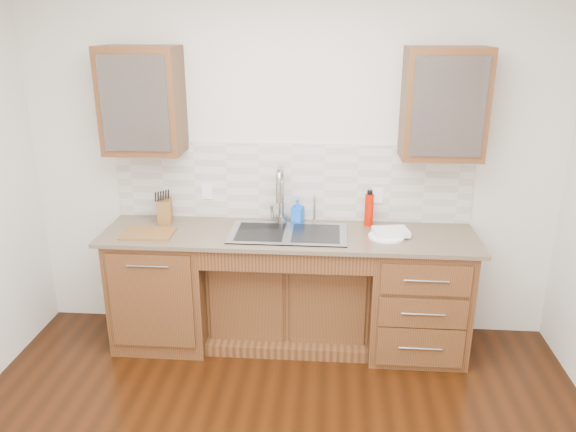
# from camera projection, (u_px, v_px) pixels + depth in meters

# --- Properties ---
(wall_back) EXTENTS (4.00, 0.10, 2.70)m
(wall_back) POSITION_uv_depth(u_px,v_px,m) (292.00, 161.00, 4.25)
(wall_back) COLOR silver
(wall_back) RESTS_ON ground
(base_cabinet_left) EXTENTS (0.70, 0.62, 0.88)m
(base_cabinet_left) POSITION_uv_depth(u_px,v_px,m) (165.00, 286.00, 4.29)
(base_cabinet_left) COLOR #593014
(base_cabinet_left) RESTS_ON ground
(base_cabinet_center) EXTENTS (1.20, 0.44, 0.70)m
(base_cabinet_center) POSITION_uv_depth(u_px,v_px,m) (289.00, 296.00, 4.33)
(base_cabinet_center) COLOR #593014
(base_cabinet_center) RESTS_ON ground
(base_cabinet_right) EXTENTS (0.70, 0.62, 0.88)m
(base_cabinet_right) POSITION_uv_depth(u_px,v_px,m) (416.00, 295.00, 4.15)
(base_cabinet_right) COLOR #593014
(base_cabinet_right) RESTS_ON ground
(countertop) EXTENTS (2.70, 0.65, 0.03)m
(countertop) POSITION_uv_depth(u_px,v_px,m) (288.00, 235.00, 4.05)
(countertop) COLOR #84705B
(countertop) RESTS_ON base_cabinet_left
(backsplash) EXTENTS (2.70, 0.02, 0.59)m
(backsplash) POSITION_uv_depth(u_px,v_px,m) (292.00, 182.00, 4.25)
(backsplash) COLOR beige
(backsplash) RESTS_ON wall_back
(sink) EXTENTS (0.84, 0.46, 0.19)m
(sink) POSITION_uv_depth(u_px,v_px,m) (288.00, 245.00, 4.06)
(sink) COLOR #9E9EA5
(sink) RESTS_ON countertop
(faucet) EXTENTS (0.04, 0.04, 0.40)m
(faucet) POSITION_uv_depth(u_px,v_px,m) (281.00, 198.00, 4.19)
(faucet) COLOR #999993
(faucet) RESTS_ON countertop
(filter_tap) EXTENTS (0.02, 0.02, 0.24)m
(filter_tap) POSITION_uv_depth(u_px,v_px,m) (315.00, 208.00, 4.21)
(filter_tap) COLOR #999993
(filter_tap) RESTS_ON countertop
(upper_cabinet_left) EXTENTS (0.55, 0.34, 0.75)m
(upper_cabinet_left) POSITION_uv_depth(u_px,v_px,m) (142.00, 101.00, 3.97)
(upper_cabinet_left) COLOR #593014
(upper_cabinet_left) RESTS_ON wall_back
(upper_cabinet_right) EXTENTS (0.55, 0.34, 0.75)m
(upper_cabinet_right) POSITION_uv_depth(u_px,v_px,m) (444.00, 104.00, 3.81)
(upper_cabinet_right) COLOR #593014
(upper_cabinet_right) RESTS_ON wall_back
(outlet_left) EXTENTS (0.08, 0.01, 0.12)m
(outlet_left) POSITION_uv_depth(u_px,v_px,m) (207.00, 191.00, 4.31)
(outlet_left) COLOR white
(outlet_left) RESTS_ON backsplash
(outlet_right) EXTENTS (0.08, 0.01, 0.12)m
(outlet_right) POSITION_uv_depth(u_px,v_px,m) (378.00, 195.00, 4.21)
(outlet_right) COLOR white
(outlet_right) RESTS_ON backsplash
(soap_bottle) EXTENTS (0.10, 0.10, 0.18)m
(soap_bottle) POSITION_uv_depth(u_px,v_px,m) (298.00, 211.00, 4.25)
(soap_bottle) COLOR blue
(soap_bottle) RESTS_ON countertop
(water_bottle) EXTENTS (0.08, 0.08, 0.24)m
(water_bottle) POSITION_uv_depth(u_px,v_px,m) (369.00, 210.00, 4.16)
(water_bottle) COLOR #BA1100
(water_bottle) RESTS_ON countertop
(plate) EXTENTS (0.31, 0.31, 0.01)m
(plate) POSITION_uv_depth(u_px,v_px,m) (386.00, 237.00, 3.96)
(plate) COLOR white
(plate) RESTS_ON countertop
(dish_towel) EXTENTS (0.27, 0.22, 0.04)m
(dish_towel) POSITION_uv_depth(u_px,v_px,m) (391.00, 232.00, 3.98)
(dish_towel) COLOR white
(dish_towel) RESTS_ON plate
(knife_block) EXTENTS (0.13, 0.18, 0.18)m
(knife_block) POSITION_uv_depth(u_px,v_px,m) (165.00, 211.00, 4.24)
(knife_block) COLOR brown
(knife_block) RESTS_ON countertop
(cutting_board) EXTENTS (0.36, 0.26, 0.02)m
(cutting_board) POSITION_uv_depth(u_px,v_px,m) (148.00, 233.00, 4.02)
(cutting_board) COLOR #A15F3D
(cutting_board) RESTS_ON countertop
(cup_left_a) EXTENTS (0.15, 0.15, 0.10)m
(cup_left_a) POSITION_uv_depth(u_px,v_px,m) (133.00, 107.00, 3.99)
(cup_left_a) COLOR white
(cup_left_a) RESTS_ON upper_cabinet_left
(cup_left_b) EXTENTS (0.13, 0.13, 0.10)m
(cup_left_b) POSITION_uv_depth(u_px,v_px,m) (150.00, 108.00, 3.98)
(cup_left_b) COLOR white
(cup_left_b) RESTS_ON upper_cabinet_left
(cup_right_a) EXTENTS (0.16, 0.16, 0.10)m
(cup_right_a) POSITION_uv_depth(u_px,v_px,m) (420.00, 111.00, 3.84)
(cup_right_a) COLOR white
(cup_right_a) RESTS_ON upper_cabinet_right
(cup_right_b) EXTENTS (0.11, 0.11, 0.09)m
(cup_right_b) POSITION_uv_depth(u_px,v_px,m) (455.00, 112.00, 3.83)
(cup_right_b) COLOR white
(cup_right_b) RESTS_ON upper_cabinet_right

